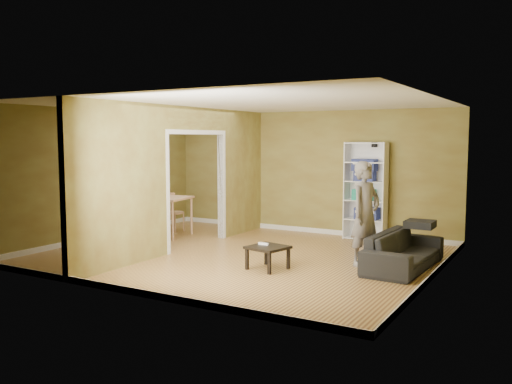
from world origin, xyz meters
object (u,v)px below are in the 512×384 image
(person, at_px, (365,205))
(chair_far, at_px, (175,211))
(bookshelf, at_px, (367,191))
(coffee_table, at_px, (268,250))
(sofa, at_px, (404,245))
(dining_table, at_px, (157,200))
(chair_near, at_px, (140,217))
(chair_left, at_px, (131,208))

(person, xyz_separation_m, chair_far, (-4.67, 1.07, -0.54))
(person, xyz_separation_m, bookshelf, (-0.73, 2.24, -0.00))
(coffee_table, bearing_deg, sofa, 31.82)
(dining_table, relative_size, chair_far, 1.50)
(chair_far, bearing_deg, sofa, 175.10)
(coffee_table, height_order, dining_table, dining_table)
(sofa, bearing_deg, chair_far, 82.81)
(sofa, xyz_separation_m, dining_table, (-5.25, 0.37, 0.36))
(bookshelf, bearing_deg, chair_near, -148.16)
(sofa, distance_m, chair_near, 5.17)
(bookshelf, distance_m, dining_table, 4.32)
(bookshelf, xyz_separation_m, dining_table, (-3.94, -1.76, -0.24))
(bookshelf, bearing_deg, person, -72.04)
(coffee_table, bearing_deg, dining_table, 156.63)
(chair_left, height_order, chair_far, chair_left)
(chair_near, bearing_deg, chair_far, 83.93)
(person, bearing_deg, coffee_table, 148.52)
(coffee_table, distance_m, chair_far, 4.03)
(bookshelf, xyz_separation_m, chair_near, (-3.85, -2.39, -0.50))
(coffee_table, distance_m, chair_left, 4.51)
(bookshelf, relative_size, chair_far, 2.25)
(chair_near, bearing_deg, chair_left, 130.97)
(dining_table, xyz_separation_m, chair_left, (-0.79, 0.06, -0.22))
(person, distance_m, dining_table, 4.69)
(sofa, relative_size, chair_left, 1.88)
(person, bearing_deg, chair_left, 103.17)
(chair_far, bearing_deg, chair_near, 99.90)
(coffee_table, relative_size, chair_near, 0.57)
(person, bearing_deg, bookshelf, 36.83)
(sofa, bearing_deg, dining_table, 89.04)
(sofa, bearing_deg, coffee_table, 124.87)
(person, height_order, dining_table, person)
(sofa, xyz_separation_m, chair_far, (-5.26, 0.95, 0.06))
(bookshelf, height_order, chair_left, bookshelf)
(bookshelf, bearing_deg, sofa, -58.15)
(dining_table, bearing_deg, chair_far, 90.90)
(coffee_table, bearing_deg, person, 39.66)
(sofa, relative_size, coffee_table, 3.56)
(chair_left, bearing_deg, sofa, 94.66)
(sofa, bearing_deg, chair_left, 88.99)
(chair_near, bearing_deg, bookshelf, 21.20)
(coffee_table, relative_size, dining_table, 0.42)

